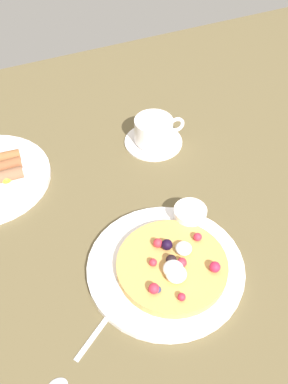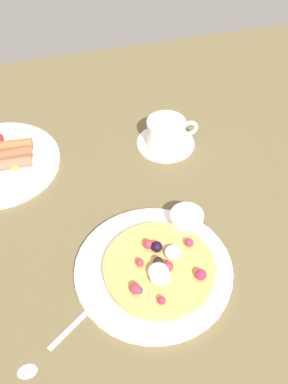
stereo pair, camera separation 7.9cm
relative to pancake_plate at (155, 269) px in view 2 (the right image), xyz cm
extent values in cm
cube|color=brown|center=(-0.19, 15.51, -2.05)|extent=(199.21, 117.13, 3.00)
cylinder|color=white|center=(0.00, 0.00, 0.00)|extent=(26.09, 26.09, 1.10)
cylinder|color=tan|center=(0.50, -0.84, 1.32)|extent=(18.23, 18.23, 1.54)
sphere|color=red|center=(-4.44, -4.41, 2.94)|extent=(1.70, 1.70, 1.70)
sphere|color=red|center=(-1.16, -7.30, 2.71)|extent=(1.25, 1.25, 1.25)
sphere|color=red|center=(-2.47, 0.11, 2.73)|extent=(1.29, 1.29, 1.29)
sphere|color=#C5273D|center=(6.49, 1.67, 2.81)|extent=(1.44, 1.44, 1.44)
sphere|color=red|center=(1.67, -1.87, 2.89)|extent=(1.60, 1.60, 1.60)
sphere|color=black|center=(0.31, -0.80, 2.96)|extent=(1.75, 1.75, 1.75)
sphere|color=black|center=(1.00, 2.18, 3.02)|extent=(1.86, 1.86, 1.86)
sphere|color=#C22141|center=(6.03, -4.82, 2.98)|extent=(1.78, 1.78, 1.78)
sphere|color=navy|center=(-3.90, -4.64, 2.65)|extent=(1.13, 1.13, 1.13)
sphere|color=red|center=(-0.10, 3.18, 2.89)|extent=(1.60, 1.60, 1.60)
ellipsoid|color=white|center=(-0.07, -3.53, 3.10)|extent=(3.36, 3.36, 2.02)
ellipsoid|color=white|center=(-0.29, -2.53, 3.09)|extent=(3.33, 3.33, 2.00)
ellipsoid|color=white|center=(3.21, 0.46, 2.91)|extent=(2.75, 2.75, 1.65)
cylinder|color=white|center=(8.05, 7.18, 1.94)|extent=(5.87, 5.87, 2.79)
cylinder|color=#673409|center=(8.05, 7.18, 2.50)|extent=(4.82, 4.82, 0.33)
cylinder|color=brown|center=(-21.16, 36.13, 1.87)|extent=(10.78, 3.50, 2.43)
cylinder|color=brown|center=(-21.49, 33.35, 1.87)|extent=(10.59, 2.46, 2.43)
cylinder|color=brown|center=(-21.82, 30.58, 1.87)|extent=(10.68, 2.87, 2.43)
ellipsoid|color=white|center=(-19.94, 29.95, 0.96)|extent=(7.95, 6.76, 0.60)
sphere|color=yellow|center=(-19.94, 29.95, 1.46)|extent=(2.00, 2.00, 2.00)
cylinder|color=white|center=(11.73, 30.53, -0.11)|extent=(12.49, 12.49, 0.88)
cylinder|color=white|center=(11.73, 30.53, 2.89)|extent=(8.18, 8.18, 5.12)
torus|color=white|center=(16.78, 29.91, 3.14)|extent=(3.74, 1.24, 3.67)
cylinder|color=#7D614A|center=(11.73, 30.53, 4.53)|extent=(6.95, 6.95, 0.41)
cube|color=silver|center=(-15.35, -6.47, -0.40)|extent=(7.13, 5.22, 0.30)
ellipsoid|color=silver|center=(-22.03, -11.02, -0.25)|extent=(2.86, 2.20, 0.60)
camera|label=1|loc=(-20.52, -36.82, 62.22)|focal=41.76mm
camera|label=2|loc=(-13.10, -39.53, 62.22)|focal=41.76mm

